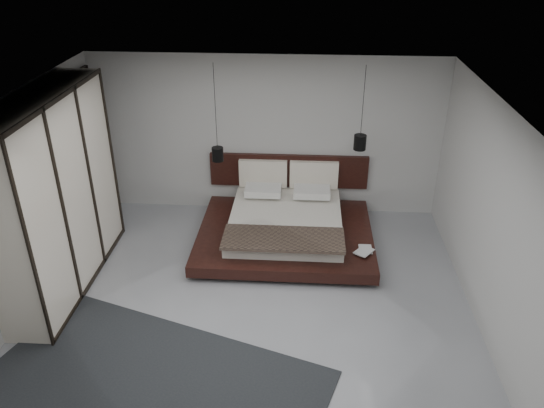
# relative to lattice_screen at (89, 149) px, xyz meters

# --- Properties ---
(floor) EXTENTS (6.00, 6.00, 0.00)m
(floor) POSITION_rel_lattice_screen_xyz_m (2.95, -2.45, -1.30)
(floor) COLOR #979A9F
(floor) RESTS_ON ground
(ceiling) EXTENTS (6.00, 6.00, 0.00)m
(ceiling) POSITION_rel_lattice_screen_xyz_m (2.95, -2.45, 1.50)
(ceiling) COLOR white
(ceiling) RESTS_ON wall_back
(wall_back) EXTENTS (6.00, 0.00, 6.00)m
(wall_back) POSITION_rel_lattice_screen_xyz_m (2.95, 0.55, 0.10)
(wall_back) COLOR #B3B3B0
(wall_back) RESTS_ON floor
(wall_left) EXTENTS (0.00, 6.00, 6.00)m
(wall_left) POSITION_rel_lattice_screen_xyz_m (-0.05, -2.45, 0.10)
(wall_left) COLOR #B3B3B0
(wall_left) RESTS_ON floor
(wall_right) EXTENTS (0.00, 6.00, 6.00)m
(wall_right) POSITION_rel_lattice_screen_xyz_m (5.95, -2.45, 0.10)
(wall_right) COLOR #B3B3B0
(wall_right) RESTS_ON floor
(lattice_screen) EXTENTS (0.05, 0.90, 2.60)m
(lattice_screen) POSITION_rel_lattice_screen_xyz_m (0.00, 0.00, 0.00)
(lattice_screen) COLOR black
(lattice_screen) RESTS_ON floor
(bed) EXTENTS (2.79, 2.39, 1.08)m
(bed) POSITION_rel_lattice_screen_xyz_m (3.35, -0.54, -1.01)
(bed) COLOR black
(bed) RESTS_ON floor
(book_lower) EXTENTS (0.20, 0.26, 0.02)m
(book_lower) POSITION_rel_lattice_screen_xyz_m (4.49, -1.20, -1.03)
(book_lower) COLOR #99724C
(book_lower) RESTS_ON bed
(book_upper) EXTENTS (0.34, 0.36, 0.02)m
(book_upper) POSITION_rel_lattice_screen_xyz_m (4.47, -1.23, -1.01)
(book_upper) COLOR #99724C
(book_upper) RESTS_ON book_lower
(pendant_left) EXTENTS (0.19, 0.19, 1.60)m
(pendant_left) POSITION_rel_lattice_screen_xyz_m (2.20, -0.10, 0.02)
(pendant_left) COLOR black
(pendant_left) RESTS_ON ceiling
(pendant_right) EXTENTS (0.20, 0.20, 1.34)m
(pendant_right) POSITION_rel_lattice_screen_xyz_m (4.49, -0.10, 0.28)
(pendant_right) COLOR black
(pendant_right) RESTS_ON ceiling
(wardrobe) EXTENTS (0.66, 2.82, 2.77)m
(wardrobe) POSITION_rel_lattice_screen_xyz_m (0.25, -1.86, 0.09)
(wardrobe) COLOR beige
(wardrobe) RESTS_ON floor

